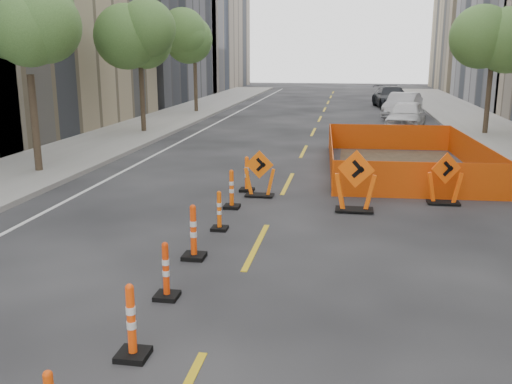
% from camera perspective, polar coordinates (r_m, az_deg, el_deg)
% --- Properties ---
extents(ground_plane, '(140.00, 140.00, 0.00)m').
position_cam_1_polar(ground_plane, '(8.54, -4.44, -14.15)').
color(ground_plane, black).
extents(sidewalk_left, '(4.00, 90.00, 0.15)m').
position_cam_1_polar(sidewalk_left, '(22.50, -19.65, 2.96)').
color(sidewalk_left, gray).
rests_on(sidewalk_left, ground).
extents(bld_left_d, '(12.00, 16.00, 14.00)m').
position_cam_1_polar(bld_left_d, '(50.28, -13.22, 16.89)').
color(bld_left_d, '#4C4C51').
rests_on(bld_left_d, ground).
extents(bld_right_e, '(12.00, 14.00, 16.00)m').
position_cam_1_polar(bld_right_e, '(67.75, 23.27, 16.13)').
color(bld_right_e, tan).
rests_on(bld_right_e, ground).
extents(tree_l_b, '(2.80, 2.80, 5.95)m').
position_cam_1_polar(tree_l_b, '(20.13, -21.96, 14.35)').
color(tree_l_b, '#382B1E').
rests_on(tree_l_b, ground).
extents(tree_l_c, '(2.80, 2.80, 5.95)m').
position_cam_1_polar(tree_l_c, '(29.18, -11.56, 14.58)').
color(tree_l_c, '#382B1E').
rests_on(tree_l_c, ground).
extents(tree_l_d, '(2.80, 2.80, 5.95)m').
position_cam_1_polar(tree_l_d, '(38.70, -6.16, 14.52)').
color(tree_l_d, '#382B1E').
rests_on(tree_l_d, ground).
extents(tree_r_c, '(2.80, 2.80, 5.95)m').
position_cam_1_polar(tree_r_c, '(30.04, 22.67, 13.79)').
color(tree_r_c, '#382B1E').
rests_on(tree_r_c, ground).
extents(channelizer_2, '(0.42, 0.42, 1.06)m').
position_cam_1_polar(channelizer_2, '(7.92, -12.36, -12.51)').
color(channelizer_2, '#F6450A').
rests_on(channelizer_2, ground).
extents(channelizer_3, '(0.39, 0.39, 0.99)m').
position_cam_1_polar(channelizer_3, '(9.62, -9.00, -7.75)').
color(channelizer_3, red).
rests_on(channelizer_3, ground).
extents(channelizer_4, '(0.44, 0.44, 1.11)m').
position_cam_1_polar(channelizer_4, '(11.33, -6.28, -3.97)').
color(channelizer_4, '#E13D09').
rests_on(channelizer_4, ground).
extents(channelizer_5, '(0.37, 0.37, 0.93)m').
position_cam_1_polar(channelizer_5, '(13.11, -3.69, -1.86)').
color(channelizer_5, '#DD5309').
rests_on(channelizer_5, ground).
extents(channelizer_6, '(0.41, 0.41, 1.03)m').
position_cam_1_polar(channelizer_6, '(14.92, -2.46, 0.30)').
color(channelizer_6, '#DE5009').
rests_on(channelizer_6, ground).
extents(channelizer_7, '(0.41, 0.41, 1.04)m').
position_cam_1_polar(channelizer_7, '(16.74, -0.92, 1.82)').
color(channelizer_7, '#FF5D0A').
rests_on(channelizer_7, ground).
extents(chevron_sign_left, '(0.91, 0.56, 1.33)m').
position_cam_1_polar(chevron_sign_left, '(16.09, 0.36, 1.86)').
color(chevron_sign_left, '#E65B09').
rests_on(chevron_sign_left, ground).
extents(chevron_sign_center, '(1.22, 0.94, 1.61)m').
position_cam_1_polar(chevron_sign_center, '(14.73, 9.92, 1.08)').
color(chevron_sign_center, '#F1560A').
rests_on(chevron_sign_center, ground).
extents(chevron_sign_right, '(1.09, 0.87, 1.42)m').
position_cam_1_polar(chevron_sign_right, '(16.08, 18.39, 1.29)').
color(chevron_sign_right, '#F8510A').
rests_on(chevron_sign_right, ground).
extents(safety_fence, '(5.34, 8.63, 1.05)m').
position_cam_1_polar(safety_fence, '(20.59, 14.40, 3.66)').
color(safety_fence, '#EB3F0C').
rests_on(safety_fence, ground).
extents(parked_car_near, '(2.63, 4.78, 1.54)m').
position_cam_1_polar(parked_car_near, '(31.12, 14.77, 7.41)').
color(parked_car_near, silver).
rests_on(parked_car_near, ground).
extents(parked_car_mid, '(2.85, 4.98, 1.55)m').
position_cam_1_polar(parked_car_mid, '(36.86, 14.47, 8.37)').
color(parked_car_mid, '#A1A0A6').
rests_on(parked_car_mid, ground).
extents(parked_car_far, '(2.88, 5.64, 1.57)m').
position_cam_1_polar(parked_car_far, '(43.74, 13.36, 9.23)').
color(parked_car_far, black).
rests_on(parked_car_far, ground).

